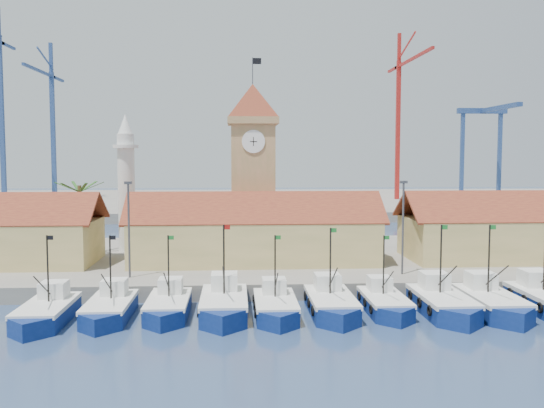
{
  "coord_description": "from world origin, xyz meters",
  "views": [
    {
      "loc": [
        -2.05,
        -44.85,
        12.91
      ],
      "look_at": [
        1.76,
        18.0,
        7.88
      ],
      "focal_mm": 40.0,
      "sensor_mm": 36.0,
      "label": 1
    }
  ],
  "objects": [
    {
      "name": "boat_4",
      "position": [
        1.14,
        2.69,
        0.71
      ],
      "size": [
        3.32,
        9.09,
        6.88
      ],
      "color": "navy",
      "rests_on": "ground"
    },
    {
      "name": "boat_7",
      "position": [
        14.82,
        2.57,
        0.79
      ],
      "size": [
        3.7,
        10.15,
        7.68
      ],
      "color": "navy",
      "rests_on": "ground"
    },
    {
      "name": "terminal",
      "position": [
        0.0,
        110.0,
        1.0
      ],
      "size": [
        240.0,
        80.0,
        2.0
      ],
      "primitive_type": "cube",
      "color": "gray",
      "rests_on": "ground"
    },
    {
      "name": "boat_6",
      "position": [
        10.23,
        3.39,
        0.69
      ],
      "size": [
        3.22,
        8.83,
        6.68
      ],
      "color": "navy",
      "rests_on": "ground"
    },
    {
      "name": "boat_0",
      "position": [
        -16.7,
        1.9,
        0.74
      ],
      "size": [
        3.44,
        9.42,
        7.13
      ],
      "color": "navy",
      "rests_on": "ground"
    },
    {
      "name": "palm_tree",
      "position": [
        -20.0,
        26.0,
        6.25
      ],
      "size": [
        5.6,
        5.03,
        8.39
      ],
      "color": "brown",
      "rests_on": "quay"
    },
    {
      "name": "ground",
      "position": [
        0.0,
        0.0,
        0.0
      ],
      "size": [
        400.0,
        400.0,
        0.0
      ],
      "primitive_type": "plane",
      "color": "navy",
      "rests_on": "ground"
    },
    {
      "name": "crane_red_right",
      "position": [
        38.55,
        103.04,
        25.04
      ],
      "size": [
        1.0,
        36.11,
        41.02
      ],
      "color": "#AD1F1A",
      "rests_on": "terminal"
    },
    {
      "name": "boat_2",
      "position": [
        -7.52,
        3.4,
        0.71
      ],
      "size": [
        3.3,
        9.04,
        6.84
      ],
      "color": "navy",
      "rests_on": "ground"
    },
    {
      "name": "minaret",
      "position": [
        -15.0,
        28.0,
        9.73
      ],
      "size": [
        3.0,
        3.0,
        16.3
      ],
      "color": "silver",
      "rests_on": "quay"
    },
    {
      "name": "hall_center",
      "position": [
        0.0,
        20.0,
        3.99
      ],
      "size": [
        27.04,
        10.13,
        7.61
      ],
      "color": "#DDBF79",
      "rests_on": "quay"
    },
    {
      "name": "boat_3",
      "position": [
        -3.01,
        3.17,
        0.8
      ],
      "size": [
        3.73,
        10.23,
        7.74
      ],
      "color": "navy",
      "rests_on": "ground"
    },
    {
      "name": "clock_tower",
      "position": [
        0.0,
        26.0,
        11.96
      ],
      "size": [
        5.8,
        5.8,
        22.7
      ],
      "color": "tan",
      "rests_on": "quay"
    },
    {
      "name": "crane_blue_near",
      "position": [
        -46.83,
        106.88,
        23.05
      ],
      "size": [
        1.0,
        29.96,
        38.31
      ],
      "color": "navy",
      "rests_on": "terminal"
    },
    {
      "name": "quay",
      "position": [
        0.0,
        24.0,
        0.75
      ],
      "size": [
        140.0,
        32.0,
        1.5
      ],
      "primitive_type": "cube",
      "color": "gray",
      "rests_on": "ground"
    },
    {
      "name": "lamp_posts",
      "position": [
        0.5,
        12.0,
        6.48
      ],
      "size": [
        80.7,
        0.25,
        9.03
      ],
      "color": "#3F3F44",
      "rests_on": "quay"
    },
    {
      "name": "gantry",
      "position": [
        62.0,
        106.65,
        20.04
      ],
      "size": [
        13.0,
        22.0,
        23.2
      ],
      "color": "navy",
      "rests_on": "terminal"
    },
    {
      "name": "hall_right",
      "position": [
        32.0,
        20.0,
        3.99
      ],
      "size": [
        31.2,
        10.13,
        7.61
      ],
      "color": "#DDBF79",
      "rests_on": "quay"
    },
    {
      "name": "boat_5",
      "position": [
        5.72,
        3.06,
        0.77
      ],
      "size": [
        3.58,
        9.8,
        7.42
      ],
      "color": "navy",
      "rests_on": "ground"
    },
    {
      "name": "boat_8",
      "position": [
        18.86,
        2.53,
        0.79
      ],
      "size": [
        3.69,
        10.11,
        7.65
      ],
      "color": "navy",
      "rests_on": "ground"
    },
    {
      "name": "boat_1",
      "position": [
        -12.07,
        2.85,
        0.72
      ],
      "size": [
        3.36,
        9.2,
        6.96
      ],
      "color": "navy",
      "rests_on": "ground"
    }
  ]
}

